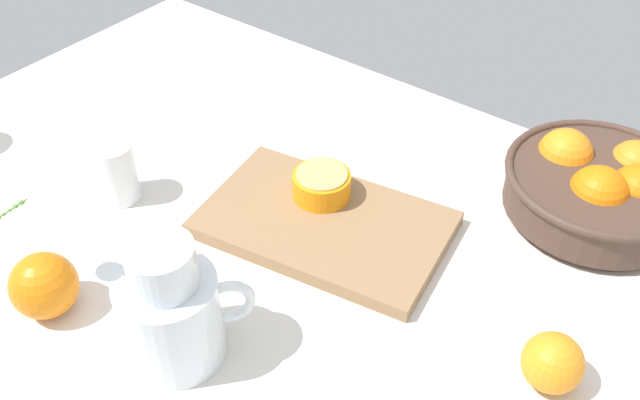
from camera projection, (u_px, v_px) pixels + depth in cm
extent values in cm
cube|color=silver|center=(322.00, 260.00, 97.38)|extent=(146.86, 86.95, 3.00)
cylinder|color=#473328|center=(591.00, 210.00, 102.01)|extent=(23.14, 23.14, 1.20)
cylinder|color=#473328|center=(597.00, 191.00, 99.78)|extent=(25.15, 25.15, 5.66)
torus|color=#473328|center=(603.00, 176.00, 97.94)|extent=(26.35, 26.35, 1.20)
sphere|color=orange|center=(636.00, 192.00, 97.83)|extent=(7.68, 7.68, 7.68)
sphere|color=orange|center=(634.00, 166.00, 102.33)|extent=(7.47, 7.47, 7.47)
sphere|color=orange|center=(565.00, 156.00, 102.96)|extent=(7.98, 7.98, 7.98)
sphere|color=orange|center=(597.00, 195.00, 96.88)|extent=(8.29, 8.29, 8.29)
cylinder|color=white|center=(171.00, 319.00, 80.21)|extent=(11.42, 11.42, 11.51)
cylinder|color=white|center=(161.00, 266.00, 74.78)|extent=(7.70, 7.70, 5.22)
cone|color=white|center=(110.00, 261.00, 72.75)|extent=(4.10, 4.07, 2.80)
torus|color=white|center=(228.00, 302.00, 80.60)|extent=(4.92, 5.59, 6.26)
cylinder|color=#FBB142|center=(175.00, 334.00, 81.98)|extent=(10.50, 10.50, 6.07)
cylinder|color=white|center=(116.00, 172.00, 102.26)|extent=(5.97, 5.97, 9.18)
cylinder|color=yellow|center=(117.00, 179.00, 103.08)|extent=(5.26, 5.26, 6.66)
cube|color=olive|center=(324.00, 224.00, 99.12)|extent=(35.99, 25.51, 2.09)
cylinder|color=orange|center=(322.00, 185.00, 101.08)|extent=(8.27, 8.27, 3.58)
cylinder|color=#F5AE65|center=(322.00, 174.00, 99.82)|extent=(7.27, 7.27, 0.30)
sphere|color=orange|center=(44.00, 285.00, 86.24)|extent=(8.23, 8.23, 8.23)
sphere|color=orange|center=(553.00, 363.00, 78.45)|extent=(6.89, 6.89, 6.89)
cylinder|color=#528B39|center=(9.00, 210.00, 102.69)|extent=(0.58, 6.10, 0.30)
sphere|color=#528B39|center=(21.00, 202.00, 103.87)|extent=(0.93, 0.93, 0.93)
sphere|color=#528B39|center=(15.00, 205.00, 103.23)|extent=(0.83, 0.83, 0.83)
sphere|color=#528B39|center=(9.00, 209.00, 102.60)|extent=(0.60, 0.60, 0.60)
sphere|color=#528B39|center=(3.00, 213.00, 101.96)|extent=(0.64, 0.64, 0.64)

